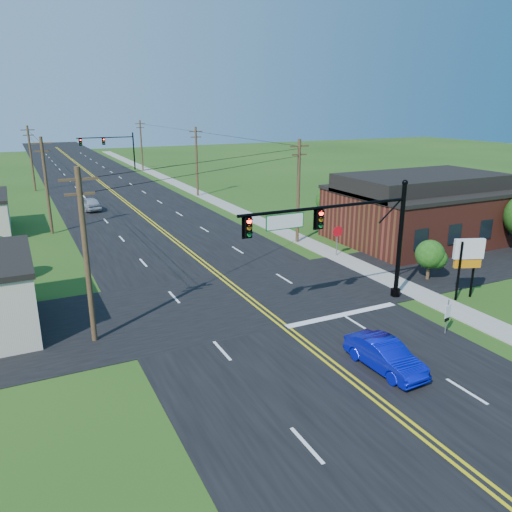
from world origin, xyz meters
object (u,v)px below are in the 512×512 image
blue_car (385,356)px  route_sign (447,314)px  signal_mast_main (341,232)px  stop_sign (338,235)px  signal_mast_far (109,146)px

blue_car → route_sign: 5.67m
signal_mast_main → stop_sign: bearing=55.4°
signal_mast_main → route_sign: bearing=-59.8°
route_sign → stop_sign: 14.75m
signal_mast_far → route_sign: signal_mast_far is taller
blue_car → stop_sign: size_ratio=1.71×
blue_car → signal_mast_far: bearing=85.6°
signal_mast_far → route_sign: bearing=-87.7°
signal_mast_main → signal_mast_far: (0.10, 72.00, -0.20)m
signal_mast_far → blue_car: (-2.38, -78.97, -3.84)m
route_sign → signal_mast_main: bearing=108.6°
blue_car → stop_sign: stop_sign is taller
blue_car → route_sign: bearing=13.0°
blue_car → route_sign: route_sign is taller
blue_car → stop_sign: 18.09m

